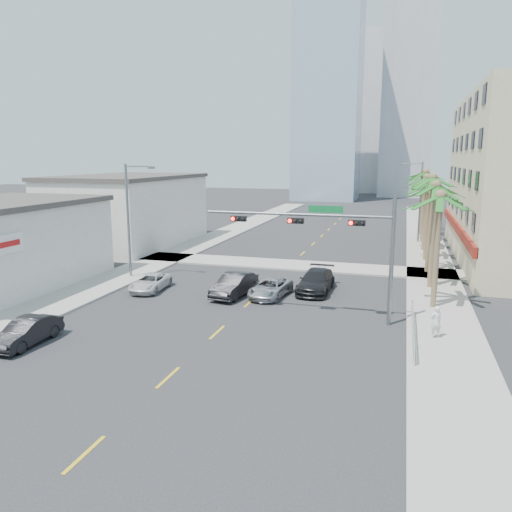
{
  "coord_description": "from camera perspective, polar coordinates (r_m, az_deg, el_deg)",
  "views": [
    {
      "loc": [
        9.48,
        -20.41,
        9.44
      ],
      "look_at": [
        0.92,
        8.44,
        3.5
      ],
      "focal_mm": 35.0,
      "sensor_mm": 36.0,
      "label": 1
    }
  ],
  "objects": [
    {
      "name": "car_parked_mid",
      "position": [
        28.38,
        -24.72,
        -7.88
      ],
      "size": [
        1.44,
        4.12,
        1.36
      ],
      "primitive_type": "imported",
      "rotation": [
        0.0,
        0.0,
        0.0
      ],
      "color": "black",
      "rests_on": "ground"
    },
    {
      "name": "car_lane_right",
      "position": [
        35.98,
        6.86,
        -2.86
      ],
      "size": [
        2.23,
        5.35,
        1.54
      ],
      "primitive_type": "imported",
      "rotation": [
        0.0,
        0.0,
        -0.01
      ],
      "color": "black",
      "rests_on": "ground"
    },
    {
      "name": "streetlight_left",
      "position": [
        40.28,
        -14.18,
        4.58
      ],
      "size": [
        2.55,
        0.25,
        9.0
      ],
      "color": "slate",
      "rests_on": "ground"
    },
    {
      "name": "streetlight_right",
      "position": [
        58.6,
        18.08,
        6.33
      ],
      "size": [
        2.55,
        0.25,
        9.0
      ],
      "color": "slate",
      "rests_on": "ground"
    },
    {
      "name": "palm_tree_7",
      "position": [
        68.87,
        18.52,
        8.93
      ],
      "size": [
        4.8,
        4.8,
        8.16
      ],
      "color": "brown",
      "rests_on": "ground"
    },
    {
      "name": "palm_tree_1",
      "position": [
        37.72,
        19.9,
        7.45
      ],
      "size": [
        4.8,
        4.8,
        8.16
      ],
      "color": "brown",
      "rests_on": "ground"
    },
    {
      "name": "sidewalk_right",
      "position": [
        41.56,
        19.58,
        -2.52
      ],
      "size": [
        4.0,
        120.0,
        0.15
      ],
      "primitive_type": "cube",
      "color": "gray",
      "rests_on": "ground"
    },
    {
      "name": "pedestrian",
      "position": [
        27.94,
        19.86,
        -7.08
      ],
      "size": [
        0.75,
        0.65,
        1.73
      ],
      "primitive_type": "imported",
      "rotation": [
        0.0,
        0.0,
        3.61
      ],
      "color": "white",
      "rests_on": "sidewalk_right"
    },
    {
      "name": "guardrail",
      "position": [
        27.84,
        17.51,
        -7.73
      ],
      "size": [
        0.08,
        8.08,
        1.0
      ],
      "color": "silver",
      "rests_on": "ground"
    },
    {
      "name": "car_lane_center",
      "position": [
        34.46,
        1.66,
        -3.67
      ],
      "size": [
        2.57,
        4.67,
        1.24
      ],
      "primitive_type": "imported",
      "rotation": [
        0.0,
        0.0,
        -0.12
      ],
      "color": "silver",
      "rests_on": "ground"
    },
    {
      "name": "sidewalk_cross",
      "position": [
        44.46,
        3.84,
        -1.02
      ],
      "size": [
        80.0,
        4.0,
        0.15
      ],
      "primitive_type": "cube",
      "color": "gray",
      "rests_on": "ground"
    },
    {
      "name": "palm_tree_6",
      "position": [
        63.69,
        18.64,
        8.47
      ],
      "size": [
        4.8,
        4.8,
        7.8
      ],
      "color": "brown",
      "rests_on": "ground"
    },
    {
      "name": "traffic_signal_mast",
      "position": [
        28.94,
        9.01,
        2.32
      ],
      "size": [
        11.12,
        0.54,
        7.2
      ],
      "color": "slate",
      "rests_on": "ground"
    },
    {
      "name": "tower_far_left",
      "position": [
        117.63,
        8.27,
        18.17
      ],
      "size": [
        14.0,
        14.0,
        48.0
      ],
      "primitive_type": "cube",
      "color": "#99B2C6",
      "rests_on": "ground"
    },
    {
      "name": "building_left_far",
      "position": [
        56.72,
        -14.35,
        4.91
      ],
      "size": [
        11.0,
        18.0,
        7.2
      ],
      "primitive_type": "cube",
      "color": "beige",
      "rests_on": "ground"
    },
    {
      "name": "palm_tree_0",
      "position": [
        32.57,
        20.35,
        6.32
      ],
      "size": [
        4.8,
        4.8,
        7.8
      ],
      "color": "brown",
      "rests_on": "ground"
    },
    {
      "name": "tower_far_center",
      "position": [
        146.4,
        12.03,
        15.46
      ],
      "size": [
        16.0,
        16.0,
        42.0
      ],
      "primitive_type": "cube",
      "color": "#ADADB2",
      "rests_on": "ground"
    },
    {
      "name": "palm_tree_2",
      "position": [
        42.9,
        19.57,
        8.31
      ],
      "size": [
        4.8,
        4.8,
        8.52
      ],
      "color": "brown",
      "rests_on": "ground"
    },
    {
      "name": "ground",
      "position": [
        24.41,
        -7.89,
        -11.7
      ],
      "size": [
        260.0,
        260.0,
        0.0
      ],
      "primitive_type": "plane",
      "color": "#262628",
      "rests_on": "ground"
    },
    {
      "name": "tower_far_right",
      "position": [
        132.02,
        17.14,
        19.66
      ],
      "size": [
        12.0,
        12.0,
        60.0
      ],
      "primitive_type": "cube",
      "color": "#ADADB2",
      "rests_on": "ground"
    },
    {
      "name": "palm_tree_5",
      "position": [
        58.47,
        18.84,
        8.95
      ],
      "size": [
        4.8,
        4.8,
        8.52
      ],
      "color": "brown",
      "rests_on": "ground"
    },
    {
      "name": "sidewalk_left",
      "position": [
        46.71,
        -11.23,
        -0.62
      ],
      "size": [
        4.0,
        120.0,
        0.15
      ],
      "primitive_type": "cube",
      "color": "gray",
      "rests_on": "ground"
    },
    {
      "name": "palm_tree_4",
      "position": [
        53.29,
        19.01,
        8.41
      ],
      "size": [
        4.8,
        4.8,
        8.16
      ],
      "color": "brown",
      "rests_on": "ground"
    },
    {
      "name": "car_lane_left",
      "position": [
        34.66,
        -2.49,
        -3.31
      ],
      "size": [
        2.26,
        4.93,
        1.57
      ],
      "primitive_type": "imported",
      "rotation": [
        0.0,
        0.0,
        -0.13
      ],
      "color": "black",
      "rests_on": "ground"
    },
    {
      "name": "palm_tree_3",
      "position": [
        48.12,
        19.22,
        7.74
      ],
      "size": [
        4.8,
        4.8,
        7.8
      ],
      "color": "brown",
      "rests_on": "ground"
    },
    {
      "name": "car_parked_far",
      "position": [
        36.87,
        -11.99,
        -2.97
      ],
      "size": [
        2.31,
        4.42,
        1.19
      ],
      "primitive_type": "imported",
      "rotation": [
        0.0,
        0.0,
        0.08
      ],
      "color": "silver",
      "rests_on": "ground"
    }
  ]
}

